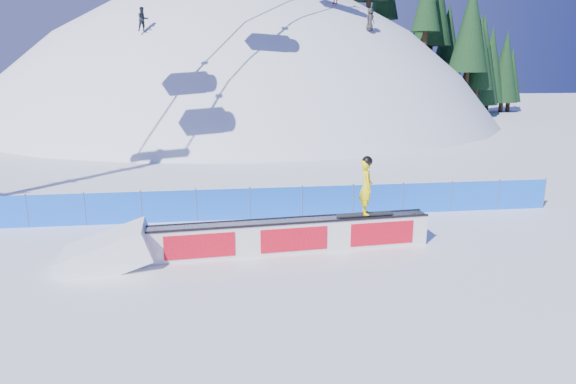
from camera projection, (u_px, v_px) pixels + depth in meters
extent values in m
plane|color=white|center=(292.00, 262.00, 15.35)|extent=(160.00, 160.00, 0.00)
sphere|color=silver|center=(243.00, 272.00, 60.14)|extent=(64.00, 64.00, 64.00)
cylinder|color=#301F13|center=(349.00, 6.00, 57.22)|extent=(0.50, 0.50, 1.40)
cylinder|color=#301F13|center=(403.00, 23.00, 51.86)|extent=(0.50, 0.50, 1.40)
cylinder|color=#301F13|center=(407.00, 36.00, 56.41)|extent=(0.50, 0.50, 1.40)
cylinder|color=#301F13|center=(405.00, 35.00, 56.33)|extent=(0.50, 0.50, 1.40)
cylinder|color=#301F13|center=(421.00, 45.00, 56.02)|extent=(0.50, 0.50, 1.40)
cone|color=black|center=(423.00, 4.00, 54.99)|extent=(3.16, 3.16, 7.17)
cylinder|color=#301F13|center=(445.00, 77.00, 58.81)|extent=(0.50, 0.50, 1.40)
cone|color=black|center=(448.00, 27.00, 57.45)|extent=(4.33, 4.33, 9.85)
cylinder|color=#301F13|center=(466.00, 97.00, 57.53)|extent=(0.50, 0.50, 1.40)
cone|color=black|center=(470.00, 48.00, 56.25)|extent=(4.07, 4.07, 9.26)
cylinder|color=#301F13|center=(460.00, 89.00, 57.66)|extent=(0.50, 0.50, 1.40)
cone|color=black|center=(462.00, 55.00, 56.74)|extent=(2.78, 2.78, 6.32)
cylinder|color=#301F13|center=(467.00, 106.00, 59.35)|extent=(0.50, 0.50, 1.40)
cone|color=black|center=(470.00, 67.00, 58.27)|extent=(3.39, 3.39, 7.69)
cylinder|color=#301F13|center=(491.00, 107.00, 62.20)|extent=(0.50, 0.50, 1.40)
cone|color=black|center=(495.00, 59.00, 60.84)|extent=(4.37, 4.37, 9.92)
cylinder|color=#301F13|center=(503.00, 109.00, 59.72)|extent=(0.50, 0.50, 1.40)
cone|color=black|center=(508.00, 61.00, 58.40)|extent=(4.20, 4.20, 9.55)
cylinder|color=#301F13|center=(500.00, 107.00, 61.76)|extent=(0.50, 0.50, 1.40)
cone|color=black|center=(504.00, 66.00, 60.59)|extent=(3.70, 3.70, 8.40)
cube|color=blue|center=(276.00, 203.00, 19.53)|extent=(22.00, 0.03, 1.20)
cylinder|color=#3F4B71|center=(27.00, 210.00, 18.39)|extent=(0.05, 0.05, 1.30)
cylinder|color=#3F4B71|center=(85.00, 208.00, 18.64)|extent=(0.05, 0.05, 1.30)
cylinder|color=#3F4B71|center=(141.00, 206.00, 18.89)|extent=(0.05, 0.05, 1.30)
cylinder|color=#3F4B71|center=(196.00, 204.00, 19.14)|extent=(0.05, 0.05, 1.30)
cylinder|color=#3F4B71|center=(250.00, 203.00, 19.39)|extent=(0.05, 0.05, 1.30)
cylinder|color=#3F4B71|center=(302.00, 201.00, 19.64)|extent=(0.05, 0.05, 1.30)
cylinder|color=#3F4B71|center=(353.00, 199.00, 19.89)|extent=(0.05, 0.05, 1.30)
cylinder|color=#3F4B71|center=(403.00, 197.00, 20.14)|extent=(0.05, 0.05, 1.30)
cylinder|color=#3F4B71|center=(451.00, 196.00, 20.39)|extent=(0.05, 0.05, 1.30)
cylinder|color=#3F4B71|center=(498.00, 194.00, 20.64)|extent=(0.05, 0.05, 1.30)
cylinder|color=#3F4B71|center=(544.00, 193.00, 20.89)|extent=(0.05, 0.05, 1.30)
cube|color=silver|center=(292.00, 237.00, 16.05)|extent=(8.86, 1.23, 1.00)
cube|color=gray|center=(292.00, 221.00, 15.93)|extent=(8.78, 1.25, 0.04)
cube|color=black|center=(294.00, 223.00, 15.65)|extent=(8.82, 0.71, 0.07)
cube|color=black|center=(290.00, 218.00, 16.20)|extent=(8.82, 0.71, 0.07)
cube|color=red|center=(294.00, 240.00, 15.78)|extent=(8.38, 0.66, 0.75)
cube|color=red|center=(290.00, 234.00, 16.33)|extent=(8.38, 0.66, 0.75)
cube|color=black|center=(365.00, 214.00, 16.38)|extent=(1.85, 0.47, 0.04)
imported|color=yellow|center=(366.00, 187.00, 16.16)|extent=(0.47, 0.68, 1.77)
sphere|color=black|center=(367.00, 161.00, 15.96)|extent=(0.33, 0.33, 0.33)
imported|color=black|center=(143.00, 19.00, 36.06)|extent=(0.99, 0.91, 1.65)
imported|color=#2B2B2B|center=(370.00, 19.00, 39.80)|extent=(0.96, 0.89, 1.65)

